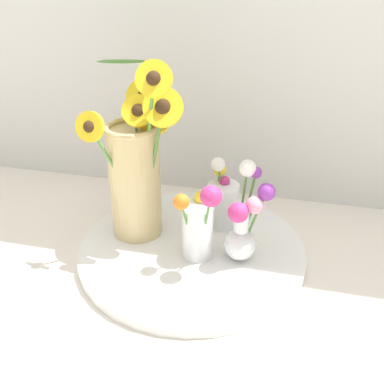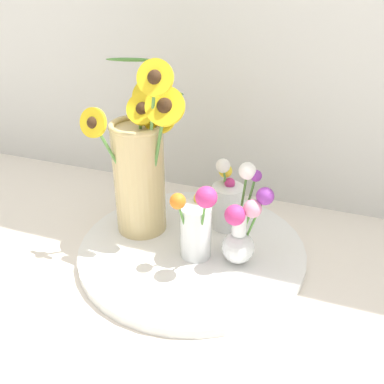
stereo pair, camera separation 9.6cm
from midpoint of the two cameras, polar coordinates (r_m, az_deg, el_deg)
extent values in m
plane|color=silver|center=(1.02, 0.31, -9.35)|extent=(6.00, 6.00, 0.00)
cylinder|color=white|center=(1.04, 2.66, -7.46)|extent=(0.52, 0.52, 0.02)
cylinder|color=#D1B77A|center=(1.04, -4.08, 1.46)|extent=(0.12, 0.12, 0.26)
torus|color=#D1B77A|center=(0.98, -4.35, 8.34)|extent=(0.12, 0.12, 0.01)
cylinder|color=#568E42|center=(1.00, -6.08, 2.34)|extent=(0.08, 0.07, 0.23)
cylinder|color=yellow|center=(0.94, -9.59, 8.62)|extent=(0.08, 0.03, 0.08)
sphere|color=#382314|center=(0.94, -9.59, 8.62)|extent=(0.03, 0.03, 0.03)
cylinder|color=#568E42|center=(0.98, -1.90, 3.50)|extent=(0.06, 0.01, 0.26)
cylinder|color=yellow|center=(0.92, -0.42, 10.78)|extent=(0.10, 0.06, 0.09)
sphere|color=#382314|center=(0.92, -0.42, 10.78)|extent=(0.03, 0.03, 0.03)
cylinder|color=#568E42|center=(0.97, -2.52, 5.57)|extent=(0.06, 0.05, 0.31)
cylinder|color=yellow|center=(0.89, -1.53, 14.27)|extent=(0.08, 0.04, 0.08)
sphere|color=#382314|center=(0.89, -1.53, 14.27)|extent=(0.03, 0.03, 0.03)
cylinder|color=#568E42|center=(1.01, -4.33, 4.37)|extent=(0.05, 0.01, 0.23)
cylinder|color=yellow|center=(0.96, -3.43, 10.44)|extent=(0.08, 0.05, 0.07)
sphere|color=#382314|center=(0.96, -3.43, 10.44)|extent=(0.03, 0.03, 0.03)
cylinder|color=#568E42|center=(1.02, -3.76, 3.15)|extent=(0.07, 0.06, 0.21)
cylinder|color=yellow|center=(0.99, -1.40, 9.27)|extent=(0.08, 0.06, 0.07)
sphere|color=#382314|center=(0.99, -1.40, 9.27)|extent=(0.03, 0.03, 0.03)
cylinder|color=#568E42|center=(1.02, -2.54, 5.02)|extent=(0.01, 0.05, 0.25)
cylinder|color=yellow|center=(0.99, -2.24, 12.20)|extent=(0.09, 0.07, 0.07)
sphere|color=#382314|center=(0.99, -2.24, 12.20)|extent=(0.04, 0.04, 0.04)
ellipsoid|color=#477F38|center=(1.02, -5.06, 16.36)|extent=(0.12, 0.10, 0.03)
ellipsoid|color=#477F38|center=(0.99, -0.09, 12.69)|extent=(0.11, 0.11, 0.04)
cylinder|color=white|center=(0.98, 3.31, -5.10)|extent=(0.07, 0.07, 0.12)
cylinder|color=#4C8438|center=(0.95, 2.06, -4.26)|extent=(0.02, 0.04, 0.13)
sphere|color=orange|center=(0.90, 1.23, -1.26)|extent=(0.03, 0.03, 0.03)
cylinder|color=#4C8438|center=(0.98, 4.10, -3.61)|extent=(0.02, 0.02, 0.10)
sphere|color=yellow|center=(0.96, 3.96, -0.89)|extent=(0.03, 0.03, 0.03)
cylinder|color=#4C8438|center=(0.92, 4.29, -3.80)|extent=(0.03, 0.04, 0.13)
sphere|color=#C6337A|center=(0.87, 4.98, -0.75)|extent=(0.04, 0.04, 0.04)
sphere|color=white|center=(0.98, 8.68, -7.04)|extent=(0.07, 0.07, 0.07)
cylinder|color=white|center=(0.95, 8.97, -3.85)|extent=(0.03, 0.03, 0.06)
cylinder|color=#4C8438|center=(0.95, 9.62, -4.48)|extent=(0.03, 0.01, 0.09)
sphere|color=pink|center=(0.92, 10.68, -2.18)|extent=(0.04, 0.04, 0.04)
cylinder|color=#4C8438|center=(0.95, 9.73, -2.58)|extent=(0.03, 0.04, 0.15)
sphere|color=purple|center=(0.93, 11.08, 1.96)|extent=(0.02, 0.02, 0.02)
cylinder|color=#4C8438|center=(0.95, 8.58, -5.33)|extent=(0.01, 0.03, 0.10)
sphere|color=#C6337A|center=(0.92, 8.48, -3.01)|extent=(0.04, 0.04, 0.04)
cylinder|color=#4C8438|center=(0.95, 9.20, -1.78)|extent=(0.02, 0.02, 0.15)
sphere|color=white|center=(0.92, 10.02, 2.57)|extent=(0.04, 0.04, 0.04)
cylinder|color=#4C8438|center=(0.95, 10.57, -4.06)|extent=(0.04, 0.01, 0.13)
sphere|color=purple|center=(0.92, 12.23, -0.60)|extent=(0.04, 0.04, 0.04)
cylinder|color=white|center=(1.09, 7.05, -1.93)|extent=(0.08, 0.08, 0.11)
cylinder|color=#568E42|center=(1.09, 6.58, -0.16)|extent=(0.01, 0.02, 0.11)
sphere|color=yellow|center=(1.07, 6.84, 2.62)|extent=(0.03, 0.03, 0.03)
cylinder|color=#568E42|center=(1.09, 6.87, -1.19)|extent=(0.02, 0.01, 0.10)
sphere|color=#C6337A|center=(1.07, 7.40, 1.07)|extent=(0.03, 0.03, 0.03)
cylinder|color=#568E42|center=(1.07, 7.01, 0.24)|extent=(0.02, 0.02, 0.13)
sphere|color=white|center=(1.04, 6.61, 3.27)|extent=(0.03, 0.03, 0.03)
camera|label=1|loc=(0.05, -87.14, 1.58)|focal=42.00mm
camera|label=2|loc=(0.05, 92.86, -1.58)|focal=42.00mm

